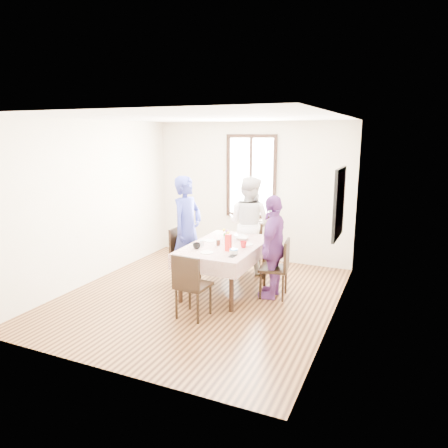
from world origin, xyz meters
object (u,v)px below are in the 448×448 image
(dining_table, at_px, (225,268))
(chair_right, at_px, (274,268))
(chair_near, at_px, (193,285))
(person_left, at_px, (187,229))
(chair_left, at_px, (186,255))
(chair_far, at_px, (249,246))
(person_right, at_px, (273,247))
(person_far, at_px, (249,224))

(dining_table, xyz_separation_m, chair_right, (0.79, 0.05, 0.08))
(chair_near, xyz_separation_m, person_left, (-0.77, 1.24, 0.44))
(chair_left, xyz_separation_m, person_left, (0.02, 0.00, 0.44))
(chair_far, bearing_deg, person_right, 118.04)
(chair_left, relative_size, person_left, 0.51)
(chair_near, height_order, person_far, person_far)
(person_left, height_order, person_right, person_left)
(chair_left, distance_m, person_far, 1.28)
(chair_right, xyz_separation_m, person_left, (-1.56, 0.10, 0.44))
(chair_right, xyz_separation_m, chair_near, (-0.79, -1.14, 0.00))
(chair_left, bearing_deg, chair_near, 35.26)
(chair_near, bearing_deg, dining_table, 93.68)
(chair_right, xyz_separation_m, chair_far, (-0.79, 1.04, 0.00))
(chair_right, height_order, person_left, person_left)
(chair_right, distance_m, person_right, 0.34)
(chair_right, xyz_separation_m, person_far, (-0.79, 1.02, 0.42))
(person_left, bearing_deg, chair_left, 98.66)
(chair_far, height_order, person_left, person_left)
(person_left, distance_m, person_far, 1.20)
(person_far, height_order, person_right, person_far)
(chair_far, distance_m, person_far, 0.42)
(chair_left, relative_size, person_far, 0.52)
(person_left, xyz_separation_m, person_far, (0.77, 0.92, -0.03))
(chair_right, bearing_deg, chair_far, 29.40)
(chair_far, bearing_deg, dining_table, 81.51)
(chair_left, bearing_deg, person_far, 141.98)
(chair_near, distance_m, person_right, 1.41)
(dining_table, relative_size, chair_left, 1.74)
(dining_table, xyz_separation_m, chair_left, (-0.79, 0.15, 0.08))
(chair_right, height_order, person_far, person_far)
(chair_right, bearing_deg, person_left, 78.50)
(dining_table, bearing_deg, person_left, 169.09)
(chair_right, distance_m, person_far, 1.35)
(chair_far, xyz_separation_m, person_right, (0.77, -1.04, 0.34))
(dining_table, distance_m, chair_right, 0.80)
(dining_table, distance_m, person_right, 0.88)
(chair_right, distance_m, person_left, 1.62)
(chair_near, bearing_deg, chair_far, 93.68)
(chair_far, height_order, person_far, person_far)
(chair_left, xyz_separation_m, person_far, (0.79, 0.92, 0.42))
(chair_near, bearing_deg, person_left, 125.57)
(chair_near, xyz_separation_m, person_right, (0.77, 1.14, 0.34))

